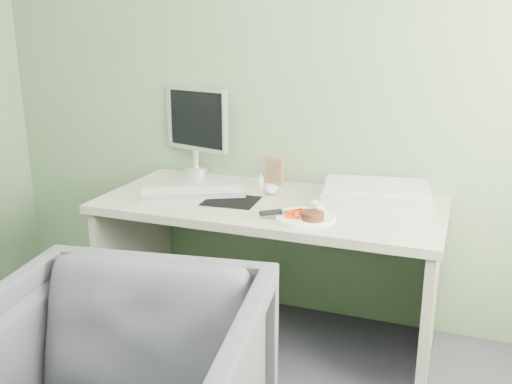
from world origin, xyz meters
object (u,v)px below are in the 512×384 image
(desk, at_px, (270,237))
(plate, at_px, (306,218))
(scanner, at_px, (376,195))
(monitor, at_px, (197,126))

(desk, xyz_separation_m, plate, (0.23, -0.20, 0.19))
(plate, bearing_deg, desk, 138.83)
(scanner, bearing_deg, plate, -133.84)
(desk, height_order, monitor, monitor)
(monitor, bearing_deg, plate, -18.51)
(plate, distance_m, scanner, 0.42)
(plate, bearing_deg, scanner, 55.21)
(desk, distance_m, scanner, 0.54)
(desk, distance_m, monitor, 0.77)
(monitor, bearing_deg, scanner, 6.16)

